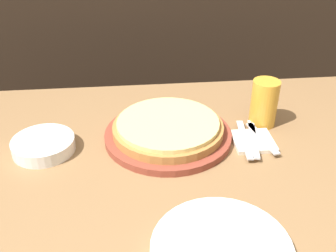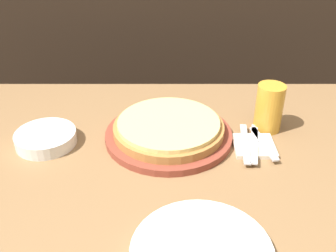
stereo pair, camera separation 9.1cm
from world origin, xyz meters
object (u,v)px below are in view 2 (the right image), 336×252
dinner_plate (201,252)px  pizza_on_board (168,130)px  spoon (263,143)px  beer_glass (269,106)px  side_bowl (45,138)px  dinner_knife (254,143)px  fork (245,143)px

dinner_plate → pizza_on_board: bearing=98.6°
spoon → beer_glass: bearing=73.5°
dinner_plate → side_bowl: 0.56m
side_bowl → dinner_knife: (0.57, -0.02, -0.00)m
dinner_knife → spoon: bearing=0.0°
beer_glass → spoon: 0.12m
pizza_on_board → dinner_knife: (0.23, -0.05, -0.01)m
fork → pizza_on_board: bearing=166.9°
dinner_plate → spoon: 0.42m
dinner_knife → fork: bearing=180.0°
dinner_knife → side_bowl: bearing=178.0°
fork → spoon: (0.05, 0.00, 0.00)m
pizza_on_board → dinner_plate: size_ratio=1.28×
spoon → side_bowl: bearing=178.1°
fork → dinner_knife: bearing=0.0°
pizza_on_board → side_bowl: bearing=-175.2°
pizza_on_board → fork: size_ratio=1.87×
fork → dinner_knife: size_ratio=1.01×
pizza_on_board → side_bowl: pizza_on_board is taller
fork → spoon: size_ratio=1.18×
fork → spoon: bearing=0.0°
pizza_on_board → fork: pizza_on_board is taller
beer_glass → dinner_knife: 0.13m
dinner_plate → spoon: (0.20, 0.37, 0.01)m
dinner_plate → side_bowl: side_bowl is taller
side_bowl → fork: size_ratio=0.87×
dinner_plate → spoon: bearing=62.0°
pizza_on_board → dinner_knife: 0.24m
pizza_on_board → beer_glass: beer_glass is taller
fork → dinner_knife: (0.03, 0.00, 0.00)m
dinner_knife → pizza_on_board: bearing=168.3°
dinner_plate → fork: dinner_plate is taller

